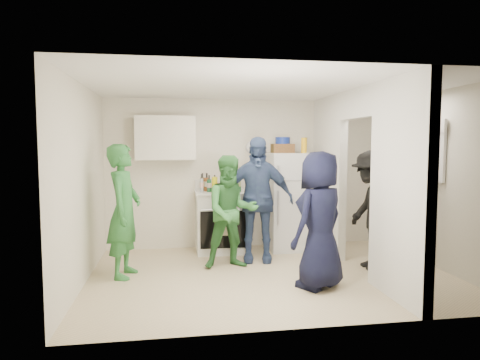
% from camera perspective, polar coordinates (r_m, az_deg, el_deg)
% --- Properties ---
extents(floor, '(4.80, 4.80, 0.00)m').
position_cam_1_polar(floor, '(5.90, 4.19, -12.47)').
color(floor, beige).
rests_on(floor, ground).
extents(wall_back, '(4.80, 0.00, 4.80)m').
position_cam_1_polar(wall_back, '(7.32, 1.22, 0.87)').
color(wall_back, silver).
rests_on(wall_back, floor).
extents(wall_front, '(4.80, 0.00, 4.80)m').
position_cam_1_polar(wall_front, '(4.03, 9.82, -2.38)').
color(wall_front, silver).
rests_on(wall_front, floor).
extents(wall_left, '(0.00, 3.40, 3.40)m').
position_cam_1_polar(wall_left, '(5.62, -20.31, -0.60)').
color(wall_left, silver).
rests_on(wall_left, floor).
extents(wall_right, '(0.00, 3.40, 3.40)m').
position_cam_1_polar(wall_right, '(6.63, 24.90, 0.03)').
color(wall_right, silver).
rests_on(wall_right, floor).
extents(ceiling, '(4.80, 4.80, 0.00)m').
position_cam_1_polar(ceiling, '(5.68, 4.35, 12.37)').
color(ceiling, white).
rests_on(ceiling, wall_back).
extents(partition_pier_back, '(0.12, 1.20, 2.50)m').
position_cam_1_polar(partition_pier_back, '(7.06, 11.73, 0.63)').
color(partition_pier_back, silver).
rests_on(partition_pier_back, floor).
extents(partition_pier_front, '(0.12, 1.20, 2.50)m').
position_cam_1_polar(partition_pier_front, '(5.07, 20.55, -1.16)').
color(partition_pier_front, silver).
rests_on(partition_pier_front, floor).
extents(partition_header, '(0.12, 1.00, 0.40)m').
position_cam_1_polar(partition_header, '(6.05, 15.63, 9.84)').
color(partition_header, silver).
rests_on(partition_header, partition_pier_back).
extents(stove, '(0.83, 0.69, 0.99)m').
position_cam_1_polar(stove, '(7.01, -2.57, -5.53)').
color(stove, white).
rests_on(stove, floor).
extents(upper_cabinet, '(0.95, 0.34, 0.70)m').
position_cam_1_polar(upper_cabinet, '(7.01, -9.90, 5.54)').
color(upper_cabinet, silver).
rests_on(upper_cabinet, wall_back).
extents(fridge, '(0.66, 0.64, 1.61)m').
position_cam_1_polar(fridge, '(7.15, 6.51, -2.85)').
color(fridge, silver).
rests_on(fridge, floor).
extents(wicker_basket, '(0.35, 0.25, 0.15)m').
position_cam_1_polar(wicker_basket, '(7.11, 5.69, 4.21)').
color(wicker_basket, brown).
rests_on(wicker_basket, fridge).
extents(blue_bowl, '(0.24, 0.24, 0.11)m').
position_cam_1_polar(blue_bowl, '(7.11, 5.70, 5.26)').
color(blue_bowl, navy).
rests_on(blue_bowl, wicker_basket).
extents(yellow_cup_stack_top, '(0.09, 0.09, 0.25)m').
position_cam_1_polar(yellow_cup_stack_top, '(7.05, 8.53, 4.59)').
color(yellow_cup_stack_top, yellow).
rests_on(yellow_cup_stack_top, fridge).
extents(wall_clock, '(0.22, 0.02, 0.22)m').
position_cam_1_polar(wall_clock, '(7.29, 1.64, 4.39)').
color(wall_clock, white).
rests_on(wall_clock, wall_back).
extents(spice_shelf, '(0.35, 0.08, 0.03)m').
position_cam_1_polar(spice_shelf, '(7.26, 1.29, 1.63)').
color(spice_shelf, olive).
rests_on(spice_shelf, wall_back).
extents(nook_window, '(0.03, 0.70, 0.80)m').
position_cam_1_polar(nook_window, '(6.77, 23.94, 3.54)').
color(nook_window, black).
rests_on(nook_window, wall_right).
extents(nook_window_frame, '(0.04, 0.76, 0.86)m').
position_cam_1_polar(nook_window_frame, '(6.76, 23.83, 3.54)').
color(nook_window_frame, white).
rests_on(nook_window_frame, wall_right).
extents(nook_valance, '(0.04, 0.82, 0.18)m').
position_cam_1_polar(nook_valance, '(6.75, 23.75, 6.52)').
color(nook_valance, white).
rests_on(nook_valance, wall_right).
extents(yellow_cup_stack_stove, '(0.09, 0.09, 0.25)m').
position_cam_1_polar(yellow_cup_stack_stove, '(6.70, -3.40, -0.66)').
color(yellow_cup_stack_stove, yellow).
rests_on(yellow_cup_stack_stove, stove).
extents(red_cup, '(0.09, 0.09, 0.12)m').
position_cam_1_polar(red_cup, '(6.76, -0.54, -1.15)').
color(red_cup, red).
rests_on(red_cup, stove).
extents(person_green_left, '(0.54, 0.71, 1.75)m').
position_cam_1_polar(person_green_left, '(5.83, -15.19, -3.98)').
color(person_green_left, '#327E37').
rests_on(person_green_left, floor).
extents(person_green_center, '(0.82, 0.67, 1.59)m').
position_cam_1_polar(person_green_center, '(6.05, -1.16, -4.27)').
color(person_green_center, '#377D3D').
rests_on(person_green_center, floor).
extents(person_denim, '(1.15, 0.63, 1.86)m').
position_cam_1_polar(person_denim, '(6.38, 2.21, -2.58)').
color(person_denim, '#33506F').
rests_on(person_denim, floor).
extents(person_navy, '(0.97, 0.91, 1.67)m').
position_cam_1_polar(person_navy, '(5.28, 10.59, -5.26)').
color(person_navy, black).
rests_on(person_navy, floor).
extents(person_nook, '(0.64, 1.09, 1.67)m').
position_cam_1_polar(person_nook, '(6.27, 17.16, -3.83)').
color(person_nook, black).
rests_on(person_nook, floor).
extents(bottle_a, '(0.07, 0.07, 0.29)m').
position_cam_1_polar(bottle_a, '(7.02, -5.03, -0.26)').
color(bottle_a, brown).
rests_on(bottle_a, stove).
extents(bottle_b, '(0.07, 0.07, 0.27)m').
position_cam_1_polar(bottle_b, '(6.83, -4.14, -0.48)').
color(bottle_b, '#1D5934').
rests_on(bottle_b, stove).
extents(bottle_c, '(0.06, 0.06, 0.26)m').
position_cam_1_polar(bottle_c, '(7.05, -3.38, -0.36)').
color(bottle_c, '#B6BBC5').
rests_on(bottle_c, stove).
extents(bottle_d, '(0.08, 0.08, 0.25)m').
position_cam_1_polar(bottle_d, '(6.89, -2.34, -0.52)').
color(bottle_d, '#54390E').
rests_on(bottle_d, stove).
extents(bottle_e, '(0.07, 0.07, 0.25)m').
position_cam_1_polar(bottle_e, '(7.13, -1.80, -0.34)').
color(bottle_e, '#B1BCC4').
rests_on(bottle_e, stove).
extents(bottle_f, '(0.06, 0.06, 0.32)m').
position_cam_1_polar(bottle_f, '(6.96, -1.20, -0.14)').
color(bottle_f, '#133521').
rests_on(bottle_f, stove).
extents(bottle_g, '(0.07, 0.07, 0.29)m').
position_cam_1_polar(bottle_g, '(7.09, -0.69, -0.19)').
color(bottle_g, olive).
rests_on(bottle_g, stove).
extents(bottle_h, '(0.06, 0.06, 0.29)m').
position_cam_1_polar(bottle_h, '(6.79, -5.14, -0.41)').
color(bottle_h, '#91959B').
rests_on(bottle_h, stove).
extents(bottle_i, '(0.06, 0.06, 0.29)m').
position_cam_1_polar(bottle_i, '(7.01, -2.31, -0.26)').
color(bottle_i, '#613610').
rests_on(bottle_i, stove).
extents(bottle_j, '(0.07, 0.07, 0.33)m').
position_cam_1_polar(bottle_j, '(6.86, -0.15, -0.19)').
color(bottle_j, '#21602D').
rests_on(bottle_j, stove).
extents(bottle_k, '(0.08, 0.08, 0.30)m').
position_cam_1_polar(bottle_k, '(6.94, -4.45, -0.28)').
color(bottle_k, brown).
rests_on(bottle_k, stove).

